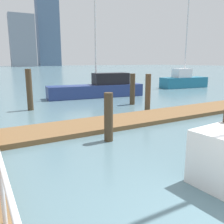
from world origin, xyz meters
TOP-DOWN VIEW (x-y plane):
  - ground_plane at (0.00, 20.00)m, footprint 300.00×300.00m
  - floating_dock at (3.91, 6.52)m, footprint 14.83×2.00m
  - dock_piling_0 at (-0.85, 11.39)m, footprint 0.31×0.31m
  - dock_piling_3 at (4.59, 8.07)m, footprint 0.30×0.30m
  - dock_piling_4 at (0.35, 4.77)m, footprint 0.29×0.29m
  - dock_piling_5 at (4.98, 10.05)m, footprint 0.32×0.32m
  - moored_boat_0 at (4.66, 13.93)m, footprint 7.29×2.34m
  - moored_boat_4 at (15.09, 15.49)m, footprint 5.08×2.14m
  - skyline_tower_3 at (22.04, 143.79)m, footprint 14.07×7.93m
  - skyline_tower_4 at (40.18, 155.41)m, footprint 13.83×6.81m

SIDE VIEW (x-z plane):
  - ground_plane at x=0.00m, z-range 0.00..0.00m
  - floating_dock at x=3.91m, z-range 0.00..0.18m
  - moored_boat_0 at x=4.66m, z-range -3.95..5.34m
  - moored_boat_4 at x=15.09m, z-range -3.59..5.09m
  - dock_piling_4 at x=0.35m, z-range 0.00..1.62m
  - dock_piling_5 at x=4.98m, z-range 0.00..1.89m
  - dock_piling_3 at x=4.59m, z-range 0.00..1.97m
  - dock_piling_0 at x=-0.85m, z-range 0.00..2.23m
  - skyline_tower_3 at x=22.04m, z-range 0.00..28.68m
  - skyline_tower_4 at x=40.18m, z-range 0.00..76.12m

